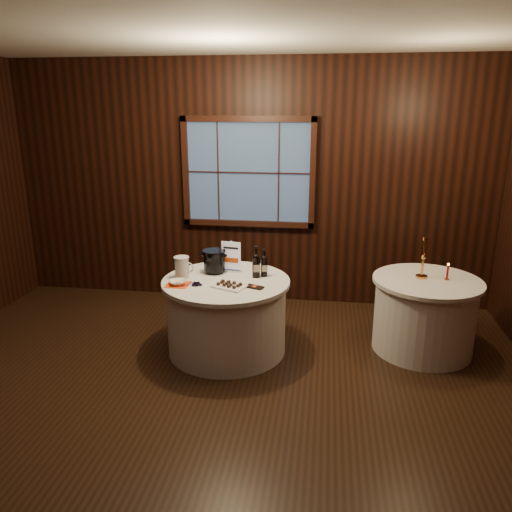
# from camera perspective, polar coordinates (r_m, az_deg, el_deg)

# --- Properties ---
(ground) EXTENTS (6.00, 6.00, 0.00)m
(ground) POSITION_cam_1_polar(r_m,az_deg,el_deg) (4.46, -5.92, -16.47)
(ground) COLOR black
(ground) RESTS_ON ground
(back_wall) EXTENTS (6.00, 0.10, 3.00)m
(back_wall) POSITION_cam_1_polar(r_m,az_deg,el_deg) (6.22, -0.86, 8.58)
(back_wall) COLOR black
(back_wall) RESTS_ON ground
(main_table) EXTENTS (1.28, 1.28, 0.77)m
(main_table) POSITION_cam_1_polar(r_m,az_deg,el_deg) (5.13, -3.38, -6.77)
(main_table) COLOR silver
(main_table) RESTS_ON ground
(side_table) EXTENTS (1.08, 1.08, 0.77)m
(side_table) POSITION_cam_1_polar(r_m,az_deg,el_deg) (5.42, 18.66, -6.36)
(side_table) COLOR silver
(side_table) RESTS_ON ground
(sign_stand) EXTENTS (0.21, 0.12, 0.33)m
(sign_stand) POSITION_cam_1_polar(r_m,az_deg,el_deg) (5.20, -2.83, -0.57)
(sign_stand) COLOR silver
(sign_stand) RESTS_ON main_table
(port_bottle_left) EXTENTS (0.08, 0.09, 0.32)m
(port_bottle_left) POSITION_cam_1_polar(r_m,az_deg,el_deg) (5.01, 0.01, -0.91)
(port_bottle_left) COLOR black
(port_bottle_left) RESTS_ON main_table
(port_bottle_right) EXTENTS (0.07, 0.08, 0.29)m
(port_bottle_right) POSITION_cam_1_polar(r_m,az_deg,el_deg) (5.05, 0.93, -0.98)
(port_bottle_right) COLOR black
(port_bottle_right) RESTS_ON main_table
(ice_bucket) EXTENTS (0.24, 0.24, 0.24)m
(ice_bucket) POSITION_cam_1_polar(r_m,az_deg,el_deg) (5.17, -4.79, -0.56)
(ice_bucket) COLOR black
(ice_bucket) RESTS_ON main_table
(chocolate_plate) EXTENTS (0.37, 0.31, 0.04)m
(chocolate_plate) POSITION_cam_1_polar(r_m,az_deg,el_deg) (4.79, -3.10, -3.37)
(chocolate_plate) COLOR white
(chocolate_plate) RESTS_ON main_table
(chocolate_box) EXTENTS (0.19, 0.15, 0.01)m
(chocolate_box) POSITION_cam_1_polar(r_m,az_deg,el_deg) (4.77, -0.19, -3.56)
(chocolate_box) COLOR black
(chocolate_box) RESTS_ON main_table
(grape_bunch) EXTENTS (0.16, 0.06, 0.04)m
(grape_bunch) POSITION_cam_1_polar(r_m,az_deg,el_deg) (4.85, -6.83, -3.19)
(grape_bunch) COLOR black
(grape_bunch) RESTS_ON main_table
(glass_pitcher) EXTENTS (0.20, 0.15, 0.22)m
(glass_pitcher) POSITION_cam_1_polar(r_m,az_deg,el_deg) (5.06, -8.46, -1.28)
(glass_pitcher) COLOR silver
(glass_pitcher) RESTS_ON main_table
(orange_napkin) EXTENTS (0.22, 0.22, 0.00)m
(orange_napkin) POSITION_cam_1_polar(r_m,az_deg,el_deg) (4.91, -8.92, -3.23)
(orange_napkin) COLOR #EC4113
(orange_napkin) RESTS_ON main_table
(cracker_bowl) EXTENTS (0.21, 0.21, 0.04)m
(cracker_bowl) POSITION_cam_1_polar(r_m,az_deg,el_deg) (4.90, -8.93, -2.99)
(cracker_bowl) COLOR white
(cracker_bowl) RESTS_ON orange_napkin
(brass_candlestick) EXTENTS (0.12, 0.12, 0.43)m
(brass_candlestick) POSITION_cam_1_polar(r_m,az_deg,el_deg) (5.27, 18.53, -0.77)
(brass_candlestick) COLOR gold
(brass_candlestick) RESTS_ON side_table
(red_candle) EXTENTS (0.05, 0.05, 0.18)m
(red_candle) POSITION_cam_1_polar(r_m,az_deg,el_deg) (5.31, 21.03, -1.86)
(red_candle) COLOR gold
(red_candle) RESTS_ON side_table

